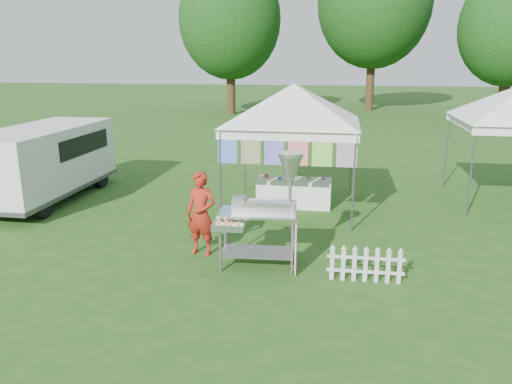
# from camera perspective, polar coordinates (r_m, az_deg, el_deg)

# --- Properties ---
(ground) EXTENTS (120.00, 120.00, 0.00)m
(ground) POSITION_cam_1_polar(r_m,az_deg,el_deg) (8.97, 1.81, -8.35)
(ground) COLOR #1E4F16
(ground) RESTS_ON ground
(canopy_main) EXTENTS (4.24, 4.24, 3.45)m
(canopy_main) POSITION_cam_1_polar(r_m,az_deg,el_deg) (11.71, 4.33, 12.23)
(canopy_main) COLOR #59595E
(canopy_main) RESTS_ON ground
(tree_left) EXTENTS (6.40, 6.40, 9.53)m
(tree_left) POSITION_cam_1_polar(r_m,az_deg,el_deg) (33.00, -2.98, 19.04)
(tree_left) COLOR #361E13
(tree_left) RESTS_ON ground
(tree_mid) EXTENTS (7.60, 7.60, 11.52)m
(tree_mid) POSITION_cam_1_polar(r_m,az_deg,el_deg) (36.38, 13.42, 20.36)
(tree_mid) COLOR #361E13
(tree_mid) RESTS_ON ground
(tree_right) EXTENTS (5.60, 5.60, 8.42)m
(tree_right) POSITION_cam_1_polar(r_m,az_deg,el_deg) (31.48, 27.24, 16.46)
(tree_right) COLOR #361E13
(tree_right) RESTS_ON ground
(donut_cart) EXTENTS (1.46, 1.09, 2.04)m
(donut_cart) POSITION_cam_1_polar(r_m,az_deg,el_deg) (8.48, 1.61, -1.12)
(donut_cart) COLOR gray
(donut_cart) RESTS_ON ground
(vendor) EXTENTS (0.63, 0.47, 1.58)m
(vendor) POSITION_cam_1_polar(r_m,az_deg,el_deg) (9.24, -6.31, -2.49)
(vendor) COLOR #A02213
(vendor) RESTS_ON ground
(cargo_van) EXTENTS (1.82, 4.52, 1.88)m
(cargo_van) POSITION_cam_1_polar(r_m,az_deg,el_deg) (13.94, -22.89, 3.34)
(cargo_van) COLOR silver
(cargo_van) RESTS_ON ground
(picket_fence) EXTENTS (1.26, 0.05, 0.56)m
(picket_fence) POSITION_cam_1_polar(r_m,az_deg,el_deg) (8.42, 12.40, -8.21)
(picket_fence) COLOR silver
(picket_fence) RESTS_ON ground
(display_table) EXTENTS (1.80, 0.70, 0.68)m
(display_table) POSITION_cam_1_polar(r_m,az_deg,el_deg) (12.37, 4.37, -0.07)
(display_table) COLOR white
(display_table) RESTS_ON ground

